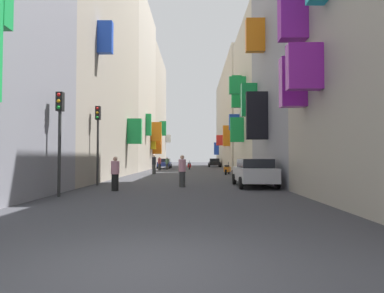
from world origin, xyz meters
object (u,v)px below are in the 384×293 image
Objects in this scene: scooter_orange at (227,169)px; pedestrian_near_left at (182,171)px; parked_car_blue at (164,163)px; scooter_black at (238,174)px; pedestrian_far_away at (115,174)px; traffic_light_far_corner at (98,131)px; scooter_red at (189,166)px; pedestrian_mid_street at (167,164)px; pedestrian_near_right at (159,163)px; pedestrian_crossing at (154,164)px; parked_car_silver at (254,172)px; traffic_light_near_corner at (60,125)px; parked_car_black at (214,162)px.

scooter_orange is 12.87m from pedestrian_near_left.
parked_car_blue reaches higher than scooter_orange.
scooter_black is 9.10m from pedestrian_far_away.
traffic_light_far_corner is at bearing 167.43° from pedestrian_near_left.
scooter_red is 13.02m from scooter_orange.
pedestrian_mid_street is (-6.39, 11.67, 0.30)m from scooter_orange.
pedestrian_near_left is 22.36m from pedestrian_near_right.
pedestrian_crossing is at bearing -87.09° from pedestrian_near_right.
pedestrian_far_away reaches higher than scooter_black.
pedestrian_far_away is at bearing -162.37° from parked_car_silver.
traffic_light_far_corner reaches higher than pedestrian_near_left.
pedestrian_crossing is at bearing 103.17° from pedestrian_near_left.
traffic_light_near_corner reaches higher than parked_car_silver.
scooter_black is at bearing -90.41° from scooter_orange.
pedestrian_far_away is (-6.49, -6.37, 0.31)m from scooter_black.
pedestrian_near_left reaches higher than scooter_orange.
scooter_black is 1.00× the size of pedestrian_crossing.
scooter_red is 29.41m from traffic_light_near_corner.
scooter_orange is at bearing 73.99° from pedestrian_near_left.
traffic_light_far_corner reaches higher than pedestrian_crossing.
pedestrian_mid_street reaches higher than parked_car_black.
pedestrian_near_left is at bearing 32.57° from pedestrian_far_away.
pedestrian_mid_street is (-6.33, 19.58, 0.30)m from scooter_black.
pedestrian_crossing is at bearing 82.83° from traffic_light_far_corner.
pedestrian_near_left is (-3.75, -0.23, 0.05)m from parked_car_silver.
scooter_orange is (0.06, 7.91, -0.00)m from scooter_black.
parked_car_silver is 4.25m from scooter_black.
parked_car_silver is 2.35× the size of pedestrian_crossing.
pedestrian_crossing is 12.64m from traffic_light_far_corner.
parked_car_silver is at bearing -5.54° from traffic_light_far_corner.
traffic_light_far_corner reaches higher than scooter_black.
traffic_light_near_corner is at bearing -89.67° from traffic_light_far_corner.
traffic_light_near_corner is at bearing -152.85° from parked_car_silver.
parked_car_silver is at bearing -90.05° from parked_car_black.
pedestrian_near_left is (3.14, -13.42, -0.08)m from pedestrian_crossing.
scooter_black is at bearing -72.08° from pedestrian_mid_street.
pedestrian_far_away is 0.36× the size of traffic_light_far_corner.
traffic_light_far_corner is (-1.12, -21.02, 2.15)m from pedestrian_near_right.
traffic_light_far_corner is at bearing -157.40° from scooter_black.
pedestrian_near_left is (0.06, -24.87, 0.35)m from scooter_red.
scooter_black is at bearing -80.12° from scooter_red.
pedestrian_mid_street reaches higher than parked_car_blue.
pedestrian_far_away is at bearing -135.52° from scooter_black.
scooter_black is (-0.25, 4.23, -0.31)m from parked_car_silver.
parked_car_black is at bearing 79.81° from pedestrian_far_away.
pedestrian_near_left is at bearing -76.83° from pedestrian_crossing.
scooter_orange is at bearing -53.71° from pedestrian_near_right.
scooter_black is 12.04m from traffic_light_near_corner.
pedestrian_crossing is (-6.92, -22.33, 0.18)m from parked_car_black.
parked_car_blue is 2.34× the size of pedestrian_crossing.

